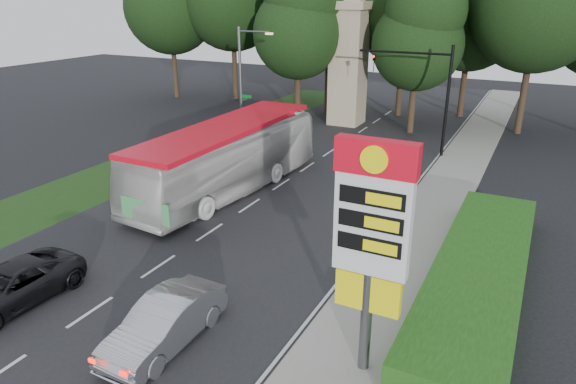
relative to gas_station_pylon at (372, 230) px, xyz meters
The scene contains 14 objects.
ground 10.41m from the gas_station_pylon, 167.77° to the right, with size 120.00×120.00×0.00m, color black.
road_surface 14.30m from the gas_station_pylon, 132.60° to the left, with size 14.00×80.00×0.02m, color black.
sidewalk_right 10.95m from the gas_station_pylon, 94.00° to the left, with size 3.00×80.00×0.12m, color gray.
grass_verge_left 25.01m from the gas_station_pylon, 139.44° to the left, with size 5.00×50.00×0.02m, color #193814.
hedge 7.49m from the gas_station_pylon, 69.05° to the left, with size 3.00×14.00×1.20m, color #1C4A13.
gas_station_pylon is the anchor object (origin of this frame).
traffic_signal_mast 22.29m from the gas_station_pylon, 99.09° to the left, with size 6.10×0.35×7.20m.
streetlight_signs 25.74m from the gas_station_pylon, 128.96° to the left, with size 2.75×0.98×8.00m.
monument 30.17m from the gas_station_pylon, 111.80° to the left, with size 3.00×3.00×10.05m.
tree_monument_left 31.28m from the gas_station_pylon, 119.37° to the left, with size 7.28×7.28×14.30m.
tree_monument_right 28.32m from the gas_station_pylon, 101.71° to the left, with size 6.72×6.72×13.20m.
transit_bus 15.50m from the gas_station_pylon, 137.65° to the left, with size 3.11×13.28×3.70m, color silver.
sedan_silver 7.07m from the gas_station_pylon, 164.48° to the right, with size 1.60×4.60×1.51m, color #ABACB3.
suv_charcoal 12.78m from the gas_station_pylon, 169.04° to the right, with size 2.32×5.03×1.40m, color black.
Camera 1 is at (12.67, -9.62, 10.12)m, focal length 32.00 mm.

